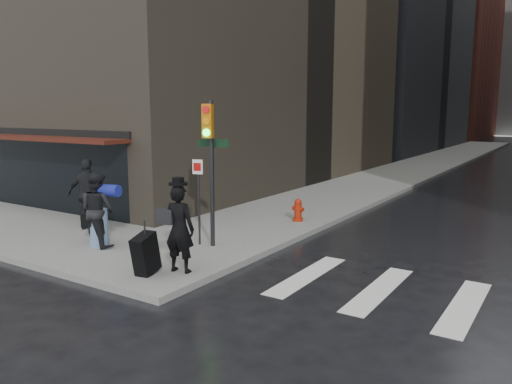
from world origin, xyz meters
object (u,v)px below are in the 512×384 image
Objects in this scene: man_greycoat at (88,194)px; man_jeans at (98,210)px; traffic_light at (209,154)px; fire_hydrant at (298,211)px; man_overcoat at (172,232)px.

man_jeans is at bearing 119.86° from man_greycoat.
man_jeans is 0.92× the size of man_greycoat.
traffic_light is at bearing 158.08° from man_greycoat.
man_greycoat reaches higher than man_jeans.
man_greycoat is at bearing -137.28° from fire_hydrant.
man_overcoat is at bearing -88.68° from fire_hydrant.
man_greycoat reaches higher than man_overcoat.
man_jeans reaches higher than fire_hydrant.
man_overcoat is 0.57× the size of traffic_light.
traffic_light reaches higher than man_jeans.
man_greycoat is (-1.71, 1.10, 0.08)m from man_jeans.
man_overcoat is at bearing -87.92° from traffic_light.
man_jeans is 3.14m from traffic_light.
man_jeans is 2.03m from man_greycoat.
traffic_light is (2.37, 1.50, 1.40)m from man_jeans.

